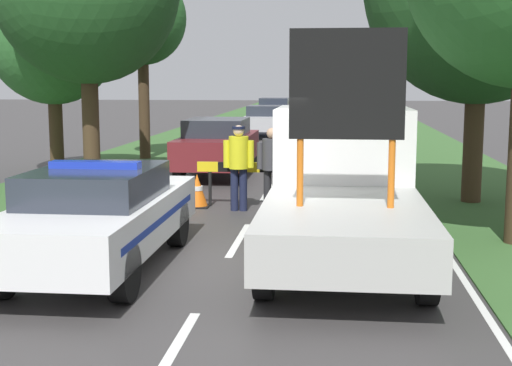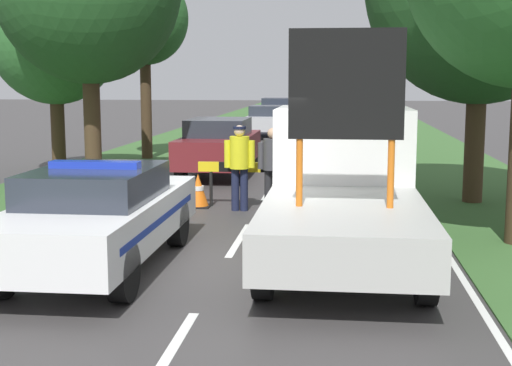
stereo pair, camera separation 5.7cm
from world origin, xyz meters
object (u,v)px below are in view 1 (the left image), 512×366
at_px(road_barrier, 260,170).
at_px(queued_car_wagon_maroon, 218,146).
at_px(pedestrian_civilian, 272,163).
at_px(police_officer, 239,160).
at_px(traffic_cone_near_police, 333,196).
at_px(queued_car_sedan_silver, 266,120).
at_px(work_truck, 343,183).
at_px(police_car, 100,215).
at_px(queued_car_sedan_black, 333,132).
at_px(roadside_tree_near_right, 142,20).
at_px(roadside_tree_mid_right, 52,36).
at_px(traffic_cone_centre_front, 197,191).
at_px(queued_car_hatch_blue, 275,113).

height_order(road_barrier, queued_car_wagon_maroon, queued_car_wagon_maroon).
xyz_separation_m(road_barrier, pedestrian_civilian, (0.29, -0.46, 0.23)).
bearing_deg(road_barrier, pedestrian_civilian, -62.17).
bearing_deg(police_officer, traffic_cone_near_police, 177.45).
bearing_deg(queued_car_sedan_silver, work_truck, 98.55).
distance_m(pedestrian_civilian, traffic_cone_near_police, 1.45).
height_order(police_car, queued_car_sedan_black, police_car).
xyz_separation_m(traffic_cone_near_police, queued_car_wagon_maroon, (-3.29, 5.37, 0.52)).
xyz_separation_m(police_car, road_barrier, (1.78, 5.27, -0.01)).
xyz_separation_m(roadside_tree_near_right, roadside_tree_mid_right, (-1.39, -4.35, -0.78)).
bearing_deg(queued_car_sedan_black, roadside_tree_mid_right, 42.43).
xyz_separation_m(pedestrian_civilian, traffic_cone_centre_front, (-1.64, 0.30, -0.66)).
bearing_deg(traffic_cone_near_police, queued_car_sedan_black, 90.18).
bearing_deg(work_truck, pedestrian_civilian, -70.44).
bearing_deg(queued_car_hatch_blue, roadside_tree_mid_right, 77.38).
distance_m(police_officer, queued_car_wagon_maroon, 5.55).
bearing_deg(queued_car_sedan_black, traffic_cone_near_police, 90.18).
bearing_deg(pedestrian_civilian, queued_car_sedan_black, 86.41).
xyz_separation_m(queued_car_sedan_silver, roadside_tree_near_right, (-3.24, -9.61, 3.89)).
xyz_separation_m(police_officer, queued_car_hatch_blue, (-1.33, 25.11, -0.21)).
bearing_deg(queued_car_sedan_black, road_barrier, 82.38).
height_order(work_truck, traffic_cone_near_police, work_truck).
xyz_separation_m(police_car, roadside_tree_near_right, (-3.08, 13.98, 3.89)).
bearing_deg(pedestrian_civilian, roadside_tree_near_right, 121.73).
bearing_deg(road_barrier, work_truck, -71.41).
relative_size(queued_car_sedan_silver, roadside_tree_near_right, 0.65).
bearing_deg(queued_car_sedan_silver, roadside_tree_near_right, 71.37).
bearing_deg(work_truck, traffic_cone_centre_front, -53.68).
bearing_deg(roadside_tree_near_right, road_barrier, -60.82).
relative_size(pedestrian_civilian, queued_car_wagon_maroon, 0.37).
bearing_deg(police_officer, traffic_cone_centre_front, -22.47).
xyz_separation_m(work_truck, queued_car_sedan_black, (-0.18, 15.42, -0.34)).
relative_size(queued_car_wagon_maroon, queued_car_sedan_silver, 1.13).
bearing_deg(traffic_cone_near_police, queued_car_sedan_silver, 99.66).
relative_size(road_barrier, pedestrian_civilian, 1.57).
bearing_deg(queued_car_wagon_maroon, police_car, 89.61).
distance_m(road_barrier, queued_car_wagon_maroon, 5.18).
height_order(pedestrian_civilian, queued_car_sedan_black, pedestrian_civilian).
height_order(traffic_cone_centre_front, queued_car_wagon_maroon, queued_car_wagon_maroon).
bearing_deg(queued_car_hatch_blue, work_truck, 96.87).
bearing_deg(traffic_cone_near_police, queued_car_wagon_maroon, 121.49).
xyz_separation_m(police_car, pedestrian_civilian, (2.08, 4.81, 0.22)).
distance_m(police_car, road_barrier, 5.56).
relative_size(traffic_cone_near_police, queued_car_hatch_blue, 0.16).
height_order(road_barrier, roadside_tree_near_right, roadside_tree_near_right).
height_order(traffic_cone_near_police, roadside_tree_near_right, roadside_tree_near_right).
xyz_separation_m(police_car, queued_car_sedan_silver, (0.16, 23.58, 0.00)).
height_order(queued_car_wagon_maroon, roadside_tree_mid_right, roadside_tree_mid_right).
bearing_deg(queued_car_sedan_black, roadside_tree_near_right, 23.45).
relative_size(queued_car_hatch_blue, roadside_tree_near_right, 0.68).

